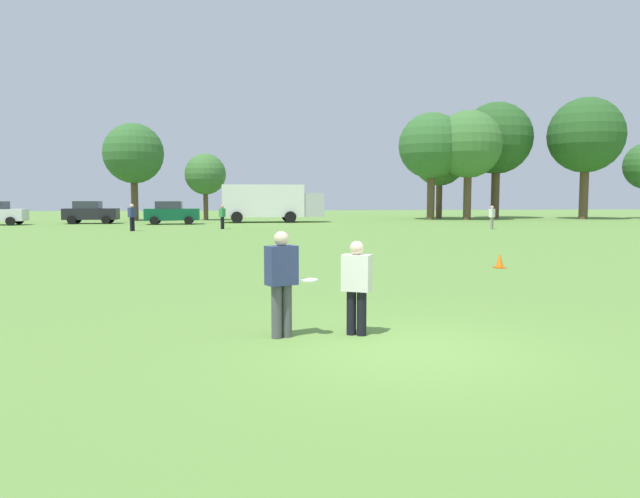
% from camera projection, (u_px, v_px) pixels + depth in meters
% --- Properties ---
extents(ground_plane, '(176.96, 176.96, 0.00)m').
position_uv_depth(ground_plane, '(406.00, 350.00, 8.73)').
color(ground_plane, '#608C3D').
extents(player_thrower, '(0.53, 0.43, 1.66)m').
position_uv_depth(player_thrower, '(282.00, 278.00, 9.40)').
color(player_thrower, '#4C4C51').
rests_on(player_thrower, ground).
extents(player_defender, '(0.51, 0.43, 1.49)m').
position_uv_depth(player_defender, '(357.00, 283.00, 9.58)').
color(player_defender, black).
rests_on(player_defender, ground).
extents(frisbee, '(0.27, 0.27, 0.04)m').
position_uv_depth(frisbee, '(309.00, 280.00, 9.48)').
color(frisbee, white).
extents(traffic_cone, '(0.32, 0.32, 0.48)m').
position_uv_depth(traffic_cone, '(500.00, 261.00, 18.69)').
color(traffic_cone, '#D8590C').
rests_on(traffic_cone, ground).
extents(parked_car_center, '(4.25, 2.31, 1.82)m').
position_uv_depth(parked_car_center, '(90.00, 212.00, 49.40)').
color(parked_car_center, black).
rests_on(parked_car_center, ground).
extents(parked_car_mid_right, '(4.25, 2.31, 1.82)m').
position_uv_depth(parked_car_mid_right, '(172.00, 213.00, 48.25)').
color(parked_car_mid_right, '#0C4C2D').
rests_on(parked_car_mid_right, ground).
extents(box_truck, '(8.56, 3.17, 3.18)m').
position_uv_depth(box_truck, '(270.00, 202.00, 51.74)').
color(box_truck, white).
rests_on(box_truck, ground).
extents(bystander_sideline_watcher, '(0.49, 0.47, 1.58)m').
position_uv_depth(bystander_sideline_watcher, '(492.00, 216.00, 40.96)').
color(bystander_sideline_watcher, gray).
rests_on(bystander_sideline_watcher, ground).
extents(bystander_far_jogger, '(0.50, 0.54, 1.72)m').
position_uv_depth(bystander_far_jogger, '(132.00, 216.00, 38.68)').
color(bystander_far_jogger, black).
rests_on(bystander_far_jogger, ground).
extents(bystander_field_marshal, '(0.45, 0.51, 1.60)m').
position_uv_depth(bystander_field_marshal, '(222.00, 216.00, 41.12)').
color(bystander_field_marshal, black).
rests_on(bystander_field_marshal, ground).
extents(tree_west_oak, '(5.38, 5.38, 8.75)m').
position_uv_depth(tree_west_oak, '(134.00, 154.00, 54.81)').
color(tree_west_oak, brown).
rests_on(tree_west_oak, ground).
extents(tree_west_maple, '(3.77, 3.77, 6.13)m').
position_uv_depth(tree_west_maple, '(205.00, 174.00, 56.13)').
color(tree_west_maple, brown).
rests_on(tree_west_maple, ground).
extents(tree_center_elm, '(6.19, 6.19, 10.05)m').
position_uv_depth(tree_center_elm, '(432.00, 146.00, 57.38)').
color(tree_center_elm, brown).
rests_on(tree_center_elm, ground).
extents(tree_east_birch, '(5.21, 5.21, 8.47)m').
position_uv_depth(tree_east_birch, '(440.00, 160.00, 60.60)').
color(tree_east_birch, brown).
rests_on(tree_east_birch, ground).
extents(tree_east_oak, '(6.27, 6.27, 10.19)m').
position_uv_depth(tree_east_oak, '(468.00, 145.00, 56.92)').
color(tree_east_oak, brown).
rests_on(tree_east_oak, ground).
extents(tree_far_east_pine, '(7.11, 7.11, 11.56)m').
position_uv_depth(tree_far_east_pine, '(497.00, 139.00, 60.92)').
color(tree_far_east_pine, brown).
rests_on(tree_far_east_pine, ground).
extents(tree_far_west_pine, '(7.17, 7.17, 11.65)m').
position_uv_depth(tree_far_west_pine, '(586.00, 136.00, 58.55)').
color(tree_far_west_pine, brown).
rests_on(tree_far_west_pine, ground).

